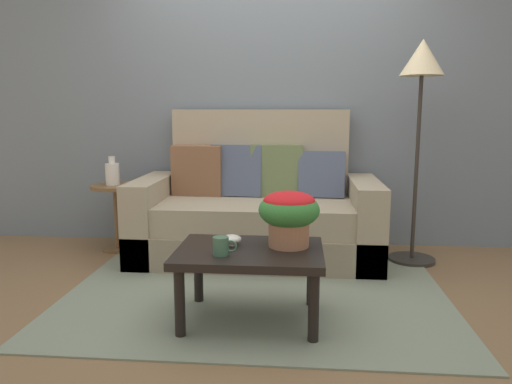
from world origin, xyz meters
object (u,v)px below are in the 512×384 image
object	(u,v)px
potted_plant	(289,212)
side_table	(117,205)
couch	(257,213)
table_vase	(112,173)
snack_bowl	(232,239)
coffee_table	(250,260)
floor_lamp	(421,87)
coffee_mug	(222,246)

from	to	relation	value
potted_plant	side_table	bearing A→B (deg)	140.07
couch	table_vase	size ratio (longest dim) A/B	8.07
table_vase	couch	bearing A→B (deg)	-1.81
snack_bowl	side_table	bearing A→B (deg)	132.78
coffee_table	potted_plant	world-z (taller)	potted_plant
couch	floor_lamp	bearing A→B (deg)	-2.47
coffee_table	coffee_mug	size ratio (longest dim) A/B	6.20
coffee_table	side_table	distance (m)	1.82
side_table	snack_bowl	bearing A→B (deg)	-47.22
couch	coffee_table	distance (m)	1.26
potted_plant	snack_bowl	bearing A→B (deg)	-178.54
couch	potted_plant	world-z (taller)	couch
coffee_table	side_table	xyz separation A→B (m)	(-1.26, 1.31, 0.03)
floor_lamp	table_vase	world-z (taller)	floor_lamp
side_table	table_vase	bearing A→B (deg)	-146.48
coffee_table	side_table	size ratio (longest dim) A/B	1.44
side_table	potted_plant	size ratio (longest dim) A/B	1.64
coffee_table	potted_plant	xyz separation A→B (m)	(0.21, 0.08, 0.26)
coffee_table	floor_lamp	xyz separation A→B (m)	(1.16, 1.21, 0.99)
coffee_table	coffee_mug	world-z (taller)	coffee_mug
side_table	potted_plant	bearing A→B (deg)	-39.93
side_table	floor_lamp	xyz separation A→B (m)	(2.42, -0.10, 0.96)
potted_plant	snack_bowl	size ratio (longest dim) A/B	3.01
side_table	floor_lamp	bearing A→B (deg)	-2.44
couch	snack_bowl	xyz separation A→B (m)	(-0.04, -1.19, 0.10)
side_table	coffee_mug	xyz separation A→B (m)	(1.12, -1.44, 0.08)
floor_lamp	snack_bowl	xyz separation A→B (m)	(-1.27, -1.14, -0.90)
table_vase	potted_plant	bearing A→B (deg)	-39.31
potted_plant	table_vase	bearing A→B (deg)	140.69
potted_plant	coffee_mug	bearing A→B (deg)	-149.86
coffee_table	table_vase	world-z (taller)	table_vase
snack_bowl	table_vase	size ratio (longest dim) A/B	0.48
coffee_table	table_vase	xyz separation A→B (m)	(-1.28, 1.30, 0.30)
coffee_table	table_vase	distance (m)	1.85
coffee_mug	snack_bowl	xyz separation A→B (m)	(0.03, 0.20, -0.02)
coffee_mug	snack_bowl	world-z (taller)	coffee_mug
coffee_table	potted_plant	size ratio (longest dim) A/B	2.36
potted_plant	snack_bowl	distance (m)	0.36
side_table	couch	bearing A→B (deg)	-2.42
table_vase	coffee_table	bearing A→B (deg)	-45.36
coffee_table	couch	bearing A→B (deg)	93.43
potted_plant	table_vase	size ratio (longest dim) A/B	1.45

